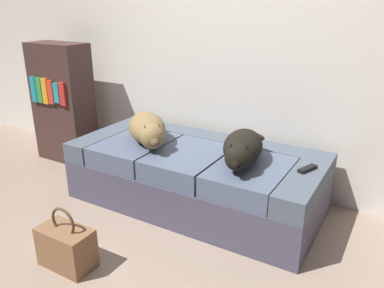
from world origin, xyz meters
TOP-DOWN VIEW (x-y plane):
  - ground_plane at (0.00, 0.00)m, footprint 10.00×10.00m
  - back_wall at (0.00, 1.56)m, footprint 6.40×0.10m
  - couch at (0.00, 1.02)m, footprint 1.82×0.84m
  - dog_tan at (-0.36, 0.94)m, footprint 0.54×0.53m
  - dog_dark at (0.40, 0.94)m, footprint 0.37×0.59m
  - tv_remote at (0.80, 1.05)m, footprint 0.10×0.16m
  - handbag at (-0.27, 0.01)m, footprint 0.32×0.18m
  - bookshelf at (-1.52, 1.17)m, footprint 0.56×0.30m

SIDE VIEW (x-z plane):
  - ground_plane at x=0.00m, z-range 0.00..0.00m
  - handbag at x=-0.27m, z-range -0.06..0.31m
  - couch at x=0.00m, z-range 0.00..0.44m
  - tv_remote at x=0.80m, z-range 0.44..0.47m
  - dog_dark at x=0.40m, z-range 0.44..0.65m
  - bookshelf at x=-1.52m, z-range 0.00..1.10m
  - dog_tan at x=-0.36m, z-range 0.44..0.66m
  - back_wall at x=0.00m, z-range 0.00..2.80m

